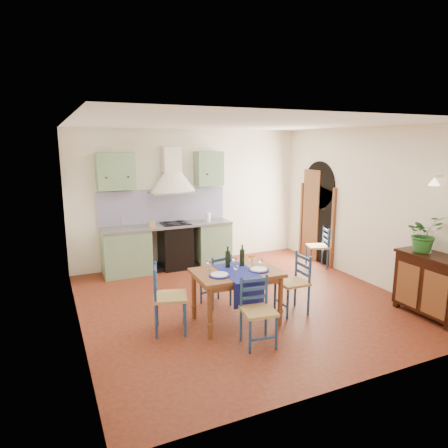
% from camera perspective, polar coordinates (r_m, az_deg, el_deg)
% --- Properties ---
extents(floor, '(5.00, 5.00, 0.00)m').
position_cam_1_polar(floor, '(6.60, 2.84, -10.99)').
color(floor, '#4E1A10').
rests_on(floor, ground).
extents(back_wall, '(5.00, 0.96, 2.80)m').
position_cam_1_polar(back_wall, '(8.19, -7.38, 1.04)').
color(back_wall, silver).
rests_on(back_wall, ground).
extents(right_wall, '(0.26, 5.00, 2.80)m').
position_cam_1_polar(right_wall, '(7.87, 18.38, 2.24)').
color(right_wall, silver).
rests_on(right_wall, ground).
extents(left_wall, '(0.04, 5.00, 2.80)m').
position_cam_1_polar(left_wall, '(5.54, -20.69, -0.96)').
color(left_wall, silver).
rests_on(left_wall, ground).
extents(ceiling, '(5.00, 5.00, 0.01)m').
position_cam_1_polar(ceiling, '(6.10, 3.10, 14.13)').
color(ceiling, silver).
rests_on(ceiling, back_wall).
extents(dining_table, '(1.22, 0.92, 1.08)m').
position_cam_1_polar(dining_table, '(5.66, 1.86, -7.59)').
color(dining_table, brown).
rests_on(dining_table, ground).
extents(chair_near, '(0.46, 0.46, 0.87)m').
position_cam_1_polar(chair_near, '(5.16, 4.84, -12.28)').
color(chair_near, navy).
rests_on(chair_near, ground).
extents(chair_far, '(0.46, 0.46, 0.84)m').
position_cam_1_polar(chair_far, '(6.30, -1.06, -7.85)').
color(chair_far, navy).
rests_on(chair_far, ground).
extents(chair_left, '(0.55, 0.55, 0.94)m').
position_cam_1_polar(chair_left, '(5.50, -8.05, -10.36)').
color(chair_left, navy).
rests_on(chair_left, ground).
extents(chair_right, '(0.43, 0.43, 0.90)m').
position_cam_1_polar(chair_right, '(6.14, 9.95, -8.24)').
color(chair_right, navy).
rests_on(chair_right, ground).
extents(chair_spare, '(0.50, 0.50, 0.84)m').
position_cam_1_polar(chair_spare, '(8.41, 13.37, -3.18)').
color(chair_spare, navy).
rests_on(chair_spare, ground).
extents(sideboard, '(0.50, 1.05, 0.94)m').
position_cam_1_polar(sideboard, '(6.64, 27.57, -7.51)').
color(sideboard, black).
rests_on(sideboard, ground).
extents(potted_plant, '(0.56, 0.51, 0.55)m').
position_cam_1_polar(potted_plant, '(6.58, 26.68, -1.24)').
color(potted_plant, '#235D24').
rests_on(potted_plant, sideboard).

